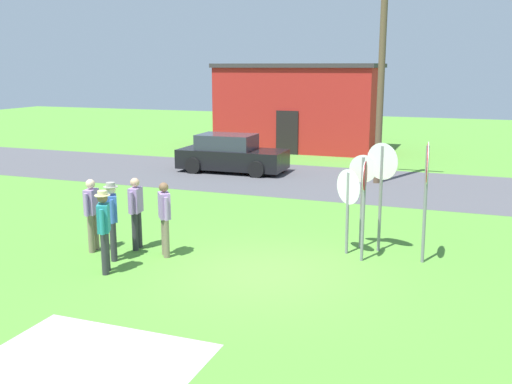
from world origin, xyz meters
TOP-DOWN VIEW (x-y plane):
  - ground_plane at (0.00, 0.00)m, footprint 80.00×80.00m
  - street_asphalt at (0.00, 10.11)m, footprint 60.00×6.40m
  - concrete_path at (-1.02, -4.35)m, footprint 3.20×2.40m
  - building_background at (-4.53, 18.11)m, footprint 8.11×4.03m
  - utility_pole at (0.71, 10.53)m, footprint 1.80×0.24m
  - parked_car_on_street at (-5.20, 10.81)m, footprint 4.34×2.09m
  - stop_sign_leaning_left at (1.61, 2.52)m, footprint 0.64×0.07m
  - stop_sign_rear_right at (1.82, 1.58)m, footprint 0.07×0.67m
  - stop_sign_far_back at (2.05, 2.41)m, footprint 0.75×0.39m
  - stop_sign_center_cluster at (1.40, 1.96)m, footprint 0.63×0.51m
  - stop_sign_low_front at (3.06, 1.93)m, footprint 0.11×0.90m
  - person_with_sunhat at (-2.37, 0.35)m, footprint 0.40×0.46m
  - person_in_blue at (-4.11, 0.10)m, footprint 0.27×0.57m
  - person_in_teal at (-3.32, -0.27)m, footprint 0.39×0.48m
  - person_near_signs at (-3.25, 0.59)m, footprint 0.27×0.57m
  - person_on_left at (-2.99, -1.04)m, footprint 0.36×0.52m

SIDE VIEW (x-z plane):
  - ground_plane at x=0.00m, z-range 0.00..0.00m
  - concrete_path at x=-1.02m, z-range 0.00..0.01m
  - street_asphalt at x=0.00m, z-range 0.00..0.01m
  - parked_car_on_street at x=-5.20m, z-range -0.07..1.44m
  - person_with_sunhat at x=-2.37m, z-range 0.11..1.80m
  - person_in_blue at x=-4.11m, z-range 0.11..1.80m
  - person_near_signs at x=-3.25m, z-range 0.11..1.80m
  - person_in_teal at x=-3.32m, z-range 0.12..1.85m
  - person_on_left at x=-2.99m, z-range 0.12..1.85m
  - stop_sign_center_cluster at x=1.40m, z-range 0.35..2.30m
  - stop_sign_leaning_left at x=1.61m, z-range 0.37..2.58m
  - stop_sign_rear_right at x=1.82m, z-range 0.39..2.62m
  - stop_sign_far_back at x=2.05m, z-range 0.48..3.00m
  - stop_sign_low_front at x=3.06m, z-range 0.52..3.16m
  - building_background at x=-4.53m, z-range 0.01..4.32m
  - utility_pole at x=0.71m, z-range 0.18..8.59m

